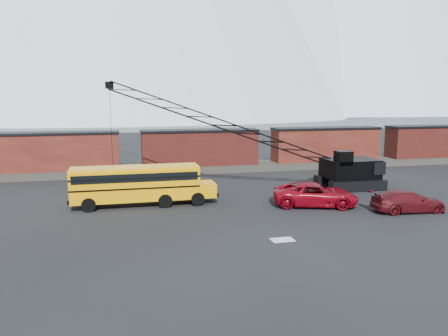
# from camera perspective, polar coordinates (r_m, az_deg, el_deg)

# --- Properties ---
(ground) EXTENTS (160.00, 160.00, 0.00)m
(ground) POSITION_cam_1_polar(r_m,az_deg,el_deg) (30.79, 4.12, -7.09)
(ground) COLOR black
(ground) RESTS_ON ground
(gravel_berm) EXTENTS (120.00, 5.00, 0.70)m
(gravel_berm) POSITION_cam_1_polar(r_m,az_deg,el_deg) (51.63, -3.13, 0.04)
(gravel_berm) COLOR #433D37
(gravel_berm) RESTS_ON ground
(boxcar_west_near) EXTENTS (13.70, 3.10, 4.17)m
(boxcar_west_near) POSITION_cam_1_polar(r_m,az_deg,el_deg) (51.03, -21.15, 2.05)
(boxcar_west_near) COLOR #411312
(boxcar_west_near) RESTS_ON gravel_berm
(boxcar_mid) EXTENTS (13.70, 3.10, 4.17)m
(boxcar_mid) POSITION_cam_1_polar(r_m,az_deg,el_deg) (51.30, -3.16, 2.70)
(boxcar_mid) COLOR #491714
(boxcar_mid) RESTS_ON gravel_berm
(boxcar_east_near) EXTENTS (13.70, 3.10, 4.17)m
(boxcar_east_near) POSITION_cam_1_polar(r_m,az_deg,el_deg) (56.31, 13.11, 3.06)
(boxcar_east_near) COLOR #411312
(boxcar_east_near) RESTS_ON gravel_berm
(boxcar_east_far) EXTENTS (13.70, 3.10, 4.17)m
(boxcar_east_far) POSITION_cam_1_polar(r_m,az_deg,el_deg) (64.97, 25.90, 3.18)
(boxcar_east_far) COLOR #491714
(boxcar_east_far) RESTS_ON gravel_berm
(snow_patch) EXTENTS (1.40, 0.90, 0.02)m
(snow_patch) POSITION_cam_1_polar(r_m,az_deg,el_deg) (27.34, 7.65, -9.28)
(snow_patch) COLOR silver
(snow_patch) RESTS_ON ground
(school_bus) EXTENTS (11.65, 2.65, 3.19)m
(school_bus) POSITION_cam_1_polar(r_m,az_deg,el_deg) (35.56, -10.88, -2.02)
(school_bus) COLOR #ED9D04
(school_bus) RESTS_ON ground
(red_pickup) EXTENTS (7.32, 4.99, 1.86)m
(red_pickup) POSITION_cam_1_polar(r_m,az_deg,el_deg) (35.75, 11.85, -3.40)
(red_pickup) COLOR maroon
(red_pickup) RESTS_ON ground
(maroon_suv) EXTENTS (5.78, 2.76, 1.62)m
(maroon_suv) POSITION_cam_1_polar(r_m,az_deg,el_deg) (36.11, 22.91, -4.02)
(maroon_suv) COLOR #4D0D13
(maroon_suv) RESTS_ON ground
(crawler_crane) EXTENTS (25.27, 4.37, 10.14)m
(crawler_crane) POSITION_cam_1_polar(r_m,az_deg,el_deg) (39.71, 1.94, 4.93)
(crawler_crane) COLOR black
(crawler_crane) RESTS_ON ground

